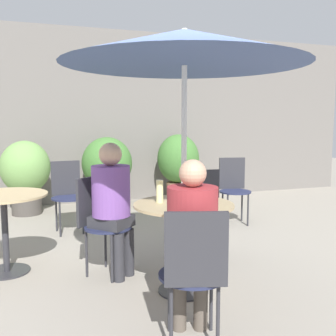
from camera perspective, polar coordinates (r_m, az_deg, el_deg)
The scene contains 17 objects.
ground_plane at distance 3.54m, azimuth 1.49°, elevation -16.89°, with size 20.00×20.00×0.00m, color gray.
storefront_wall at distance 7.02m, azimuth -9.65°, elevation 7.33°, with size 10.00×0.06×3.00m.
cafe_table_near at distance 3.27m, azimuth 2.28°, elevation -7.99°, with size 0.83×0.83×0.75m.
cafe_table_far at distance 3.98m, azimuth -22.68°, elevation -5.98°, with size 0.80×0.80×0.75m.
bistro_chair_0 at distance 3.73m, azimuth -9.96°, elevation -6.87°, with size 0.50×0.50×0.91m.
bistro_chair_1 at distance 2.46m, azimuth 3.84°, elevation -14.07°, with size 0.46×0.47×0.91m.
bistro_chair_3 at distance 5.24m, azimuth -14.41°, elevation -3.04°, with size 0.44×0.45×0.91m.
bistro_chair_4 at distance 4.16m, azimuth 5.41°, elevation -5.38°, with size 0.44×0.45×0.91m.
bistro_chair_5 at distance 5.61m, azimuth 9.49°, elevation -2.28°, with size 0.45×0.47×0.91m.
seated_person_0 at distance 3.60m, azimuth -8.07°, elevation -4.32°, with size 0.44×0.44×1.23m.
seated_person_1 at distance 2.55m, azimuth 3.51°, elevation -9.42°, with size 0.35×0.37×1.19m.
beer_glass_0 at distance 3.27m, azimuth -1.22°, elevation -3.39°, with size 0.06×0.06×0.19m.
beer_glass_1 at distance 3.16m, azimuth 5.84°, elevation -3.96°, with size 0.06×0.06×0.17m.
potted_plant_0 at distance 6.37m, azimuth -19.99°, elevation -0.52°, with size 0.74×0.74×1.13m.
potted_plant_1 at distance 6.58m, azimuth -8.85°, elevation 0.16°, with size 0.83×0.83×1.17m.
potted_plant_2 at distance 6.92m, azimuth 1.49°, elevation 0.83°, with size 0.74×0.74×1.20m.
umbrella at distance 3.22m, azimuth 2.40°, elevation 17.06°, with size 1.95×1.95×2.14m.
Camera 1 is at (-1.13, -3.04, 1.42)m, focal length 42.00 mm.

